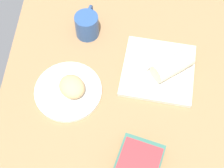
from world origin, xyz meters
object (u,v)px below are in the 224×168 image
object	(u,v)px
scone_pastry	(72,87)
breakfast_wrap	(173,65)
square_plate	(158,70)
coffee_mug	(87,25)
round_plate	(68,91)
sauce_cup	(143,65)

from	to	relation	value
scone_pastry	breakfast_wrap	distance (cm)	36.18
square_plate	coffee_mug	distance (cm)	32.17
breakfast_wrap	coffee_mug	distance (cm)	36.12
square_plate	coffee_mug	size ratio (longest dim) A/B	1.84
square_plate	coffee_mug	bearing A→B (deg)	-120.32
round_plate	sauce_cup	xyz separation A→B (cm)	(-11.23, 25.94, 2.09)
square_plate	coffee_mug	xyz separation A→B (cm)	(-16.11, -27.54, 4.06)
sauce_cup	coffee_mug	bearing A→B (deg)	-125.74
coffee_mug	scone_pastry	bearing A→B (deg)	-5.24
square_plate	sauce_cup	size ratio (longest dim) A/B	4.74
square_plate	breakfast_wrap	world-z (taller)	breakfast_wrap
breakfast_wrap	coffee_mug	size ratio (longest dim) A/B	1.07
square_plate	breakfast_wrap	bearing A→B (deg)	85.67
scone_pastry	square_plate	distance (cm)	32.06
sauce_cup	coffee_mug	size ratio (longest dim) A/B	0.39
breakfast_wrap	coffee_mug	xyz separation A→B (cm)	(-16.46, -32.15, -0.10)
scone_pastry	sauce_cup	xyz separation A→B (cm)	(-11.24, 24.25, -1.23)
sauce_cup	coffee_mug	world-z (taller)	coffee_mug
round_plate	square_plate	bearing A→B (deg)	108.81
round_plate	sauce_cup	bearing A→B (deg)	113.41
round_plate	square_plate	size ratio (longest dim) A/B	0.93
round_plate	coffee_mug	distance (cm)	27.54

